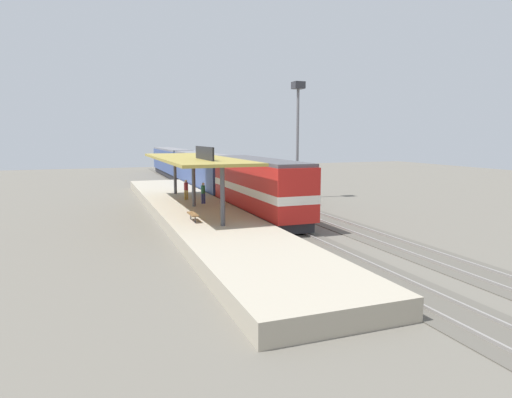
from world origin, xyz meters
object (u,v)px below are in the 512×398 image
object	(u,v)px
passenger_carriage_front	(203,171)
passenger_carriage_rear	(172,162)
locomotive	(258,187)
person_walking	(203,192)
light_mast	(298,115)
freight_car	(265,179)
person_waiting	(186,189)
platform_bench	(193,214)

from	to	relation	value
passenger_carriage_front	passenger_carriage_rear	distance (m)	20.80
locomotive	person_walking	xyz separation A→B (m)	(-3.60, 3.03, -0.56)
locomotive	light_mast	distance (m)	13.55
locomotive	light_mast	world-z (taller)	light_mast
freight_car	person_waiting	bearing A→B (deg)	-154.16
passenger_carriage_front	light_mast	bearing A→B (deg)	-48.05
freight_car	light_mast	bearing A→B (deg)	-14.24
person_walking	passenger_carriage_front	bearing A→B (deg)	76.48
passenger_carriage_rear	freight_car	distance (m)	29.03
platform_bench	freight_car	world-z (taller)	freight_car
passenger_carriage_rear	person_walking	bearing A→B (deg)	-95.74
person_walking	platform_bench	bearing A→B (deg)	-108.83
light_mast	person_waiting	world-z (taller)	light_mast
person_waiting	locomotive	bearing A→B (deg)	-52.39
person_walking	light_mast	bearing A→B (deg)	28.89
platform_bench	person_walking	xyz separation A→B (m)	(2.40, 7.05, 0.51)
passenger_carriage_front	passenger_carriage_rear	xyz separation A→B (m)	(0.00, 20.80, 0.00)
person_waiting	person_walking	distance (m)	2.85
freight_car	person_waiting	distance (m)	10.04
light_mast	person_walking	xyz separation A→B (m)	(-11.40, -6.29, -6.54)
person_walking	passenger_carriage_rear	bearing A→B (deg)	84.26
passenger_carriage_front	person_walking	xyz separation A→B (m)	(-3.60, -14.97, -0.46)
passenger_carriage_rear	person_waiting	world-z (taller)	passenger_carriage_rear
passenger_carriage_front	passenger_carriage_rear	bearing A→B (deg)	90.00
passenger_carriage_front	person_walking	distance (m)	15.40
passenger_carriage_front	person_walking	size ratio (longest dim) A/B	11.70
passenger_carriage_rear	freight_car	bearing A→B (deg)	-80.88
freight_car	passenger_carriage_front	bearing A→B (deg)	120.32
platform_bench	light_mast	distance (m)	20.45
freight_car	passenger_carriage_rear	bearing A→B (deg)	99.12
locomotive	freight_car	distance (m)	11.14
locomotive	light_mast	bearing A→B (deg)	50.08
locomotive	person_waiting	distance (m)	7.29
locomotive	freight_car	bearing A→B (deg)	65.59
passenger_carriage_front	light_mast	distance (m)	13.16
light_mast	freight_car	bearing A→B (deg)	165.76
passenger_carriage_rear	person_walking	distance (m)	35.95
freight_car	light_mast	world-z (taller)	light_mast
freight_car	person_waiting	world-z (taller)	freight_car
platform_bench	passenger_carriage_front	xyz separation A→B (m)	(6.00, 22.01, 0.97)
platform_bench	freight_car	bearing A→B (deg)	53.16
platform_bench	passenger_carriage_front	world-z (taller)	passenger_carriage_front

